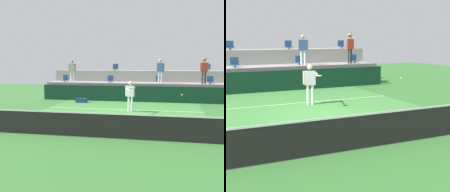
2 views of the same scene
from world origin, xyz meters
TOP-DOWN VIEW (x-y plane):
  - ground_plane at (0.00, 0.00)m, footprint 40.00×40.00m
  - court_inner_paint at (0.00, 1.00)m, footprint 9.00×10.00m
  - court_service_line at (0.00, 2.40)m, footprint 9.00×0.06m
  - tennis_net at (0.00, -4.00)m, footprint 10.48×0.08m
  - sponsor_backboard at (0.00, 6.00)m, footprint 13.00×0.16m
  - seating_tier_lower at (0.00, 7.30)m, footprint 13.00×1.80m
  - seating_tier_upper at (0.00, 9.10)m, footprint 13.00×1.80m
  - stadium_chair_lower_far_left at (-5.34, 7.23)m, footprint 0.44×0.40m
  - stadium_chair_lower_left at (-1.78, 7.23)m, footprint 0.44×0.40m
  - stadium_chair_lower_right at (1.82, 7.23)m, footprint 0.44×0.40m
  - stadium_chair_lower_far_right at (5.36, 7.23)m, footprint 0.44×0.40m
  - stadium_chair_upper_far_left at (-5.34, 9.03)m, footprint 0.44×0.40m
  - stadium_chair_upper_left at (-1.75, 9.03)m, footprint 0.44×0.40m
  - stadium_chair_upper_right at (1.73, 9.03)m, footprint 0.44×0.40m
  - stadium_chair_upper_far_right at (5.34, 9.03)m, footprint 0.44×0.40m
  - tennis_player at (0.50, 1.87)m, footprint 0.58×1.28m
  - spectator_in_white at (-4.63, 6.85)m, footprint 0.58×0.23m
  - spectator_leaning_on_rail at (1.91, 6.85)m, footprint 0.60×0.28m
  - spectator_with_hat at (4.88, 6.85)m, footprint 0.61×0.50m
  - tennis_ball at (3.20, -0.76)m, footprint 0.07×0.07m
  - equipment_bag at (-3.27, 4.81)m, footprint 0.76×0.28m

SIDE VIEW (x-z plane):
  - ground_plane at x=0.00m, z-range 0.00..0.00m
  - court_inner_paint at x=0.00m, z-range 0.00..0.01m
  - court_service_line at x=0.00m, z-range 0.01..0.01m
  - equipment_bag at x=-3.27m, z-range 0.00..0.30m
  - tennis_net at x=0.00m, z-range -0.04..1.03m
  - sponsor_backboard at x=0.00m, z-range 0.00..1.10m
  - seating_tier_lower at x=0.00m, z-range 0.00..1.25m
  - tennis_player at x=0.50m, z-range 0.19..1.89m
  - seating_tier_upper at x=0.00m, z-range 0.00..2.10m
  - tennis_ball at x=3.20m, z-range 1.25..1.31m
  - stadium_chair_lower_far_left at x=-5.34m, z-range 1.20..1.72m
  - stadium_chair_lower_left at x=-1.78m, z-range 1.20..1.72m
  - stadium_chair_lower_right at x=1.82m, z-range 1.20..1.72m
  - stadium_chair_lower_far_right at x=5.36m, z-range 1.20..1.72m
  - spectator_in_white at x=-4.63m, z-range 1.41..3.06m
  - spectator_leaning_on_rail at x=1.91m, z-range 1.43..3.14m
  - stadium_chair_upper_far_left at x=-5.34m, z-range 2.05..2.57m
  - stadium_chair_upper_left at x=-1.75m, z-range 2.05..2.57m
  - stadium_chair_upper_right at x=1.73m, z-range 2.05..2.57m
  - stadium_chair_upper_far_right at x=5.34m, z-range 2.05..2.57m
  - spectator_with_hat at x=4.88m, z-range 1.46..3.26m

